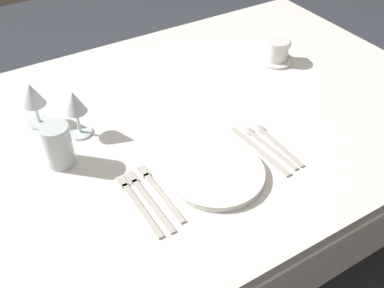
% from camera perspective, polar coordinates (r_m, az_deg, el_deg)
% --- Properties ---
extents(ground_plane, '(6.00, 6.00, 0.00)m').
position_cam_1_polar(ground_plane, '(1.86, -2.04, -15.55)').
color(ground_plane, '#383D47').
extents(dining_table, '(1.80, 1.11, 0.74)m').
position_cam_1_polar(dining_table, '(1.37, -2.68, -0.00)').
color(dining_table, white).
rests_on(dining_table, ground).
extents(dinner_plate, '(0.25, 0.25, 0.02)m').
position_cam_1_polar(dinner_plate, '(1.14, 3.12, -3.77)').
color(dinner_plate, white).
rests_on(dinner_plate, dining_table).
extents(fork_outer, '(0.02, 0.22, 0.00)m').
position_cam_1_polar(fork_outer, '(1.11, -4.39, -5.98)').
color(fork_outer, beige).
rests_on(fork_outer, dining_table).
extents(fork_inner, '(0.02, 0.23, 0.00)m').
position_cam_1_polar(fork_inner, '(1.10, -5.80, -6.95)').
color(fork_inner, beige).
rests_on(fork_inner, dining_table).
extents(fork_salad, '(0.02, 0.23, 0.00)m').
position_cam_1_polar(fork_salad, '(1.09, -7.14, -7.48)').
color(fork_salad, beige).
rests_on(fork_salad, dining_table).
extents(dinner_knife, '(0.03, 0.24, 0.00)m').
position_cam_1_polar(dinner_knife, '(1.23, 8.84, -0.97)').
color(dinner_knife, beige).
rests_on(dinner_knife, dining_table).
extents(spoon_soup, '(0.03, 0.21, 0.01)m').
position_cam_1_polar(spoon_soup, '(1.26, 9.14, 0.22)').
color(spoon_soup, beige).
rests_on(spoon_soup, dining_table).
extents(spoon_dessert, '(0.03, 0.20, 0.01)m').
position_cam_1_polar(spoon_dessert, '(1.27, 10.33, 0.54)').
color(spoon_dessert, beige).
rests_on(spoon_dessert, dining_table).
extents(saucer_left, '(0.13, 0.13, 0.01)m').
position_cam_1_polar(saucer_left, '(1.64, 10.64, 10.64)').
color(saucer_left, white).
rests_on(saucer_left, dining_table).
extents(coffee_cup_left, '(0.11, 0.09, 0.07)m').
position_cam_1_polar(coffee_cup_left, '(1.63, 10.86, 11.89)').
color(coffee_cup_left, white).
rests_on(coffee_cup_left, saucer_left).
extents(wine_glass_centre, '(0.07, 0.07, 0.14)m').
position_cam_1_polar(wine_glass_centre, '(1.26, -14.90, 4.88)').
color(wine_glass_centre, silver).
rests_on(wine_glass_centre, dining_table).
extents(wine_glass_left, '(0.07, 0.07, 0.14)m').
position_cam_1_polar(wine_glass_left, '(1.34, -19.90, 5.74)').
color(wine_glass_left, silver).
rests_on(wine_glass_left, dining_table).
extents(drink_tumbler, '(0.07, 0.07, 0.12)m').
position_cam_1_polar(drink_tumbler, '(1.20, -16.90, -0.32)').
color(drink_tumbler, silver).
rests_on(drink_tumbler, dining_table).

